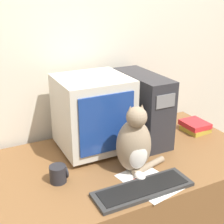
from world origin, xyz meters
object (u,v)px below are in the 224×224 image
(keyboard, at_px, (143,189))
(cat, at_px, (135,144))
(computer_tower, at_px, (142,107))
(book_stack, at_px, (195,126))
(crt_monitor, at_px, (93,113))
(pen, at_px, (125,184))
(mug, at_px, (59,174))

(keyboard, bearing_deg, cat, 73.28)
(computer_tower, xyz_separation_m, book_stack, (0.38, -0.08, -0.18))
(crt_monitor, relative_size, keyboard, 0.90)
(keyboard, height_order, cat, cat)
(computer_tower, relative_size, book_stack, 2.63)
(crt_monitor, relative_size, pen, 2.99)
(computer_tower, relative_size, keyboard, 0.96)
(cat, bearing_deg, pen, -130.53)
(keyboard, relative_size, cat, 1.30)
(computer_tower, distance_m, pen, 0.58)
(cat, xyz_separation_m, book_stack, (0.62, 0.24, -0.12))
(computer_tower, relative_size, mug, 5.25)
(keyboard, bearing_deg, mug, 142.69)
(computer_tower, distance_m, book_stack, 0.43)
(keyboard, distance_m, book_stack, 0.80)
(book_stack, distance_m, pen, 0.81)
(crt_monitor, xyz_separation_m, cat, (0.09, -0.32, -0.07))
(crt_monitor, relative_size, computer_tower, 0.94)
(cat, distance_m, book_stack, 0.68)
(cat, height_order, mug, cat)
(book_stack, bearing_deg, mug, -170.85)
(book_stack, bearing_deg, cat, -158.63)
(cat, bearing_deg, crt_monitor, 114.25)
(cat, bearing_deg, computer_tower, 61.38)
(pen, bearing_deg, book_stack, 24.79)
(crt_monitor, xyz_separation_m, mug, (-0.30, -0.24, -0.18))
(book_stack, distance_m, mug, 1.02)
(pen, bearing_deg, keyboard, -55.83)
(book_stack, height_order, pen, book_stack)
(keyboard, height_order, book_stack, book_stack)
(computer_tower, xyz_separation_m, cat, (-0.24, -0.32, -0.05))
(book_stack, bearing_deg, crt_monitor, 173.62)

